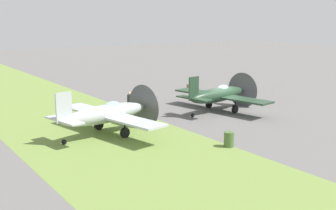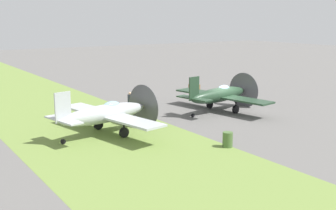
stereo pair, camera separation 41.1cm
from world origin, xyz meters
name	(u,v)px [view 1 (the left image)]	position (x,y,z in m)	size (l,w,h in m)	color
ground_plane	(228,111)	(0.00, 0.00, 0.00)	(160.00, 160.00, 0.00)	#605E5B
grass_verge	(94,133)	(0.00, -11.83, 0.00)	(120.00, 11.00, 0.01)	olive
airplane_lead	(219,95)	(-0.47, -0.52, 1.36)	(9.19, 7.32, 3.25)	#233D28
airplane_wingman	(107,114)	(0.88, -11.26, 1.39)	(9.38, 7.48, 3.32)	#B2B7BC
ground_crew_chief	(129,102)	(-3.77, -7.00, 0.91)	(0.61, 0.38, 1.73)	#2D3342
fuel_drum	(229,139)	(7.37, -6.55, 0.45)	(0.60, 0.60, 0.90)	#476633
supply_crate	(193,87)	(-9.77, 3.87, 0.32)	(0.90, 0.90, 0.64)	olive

